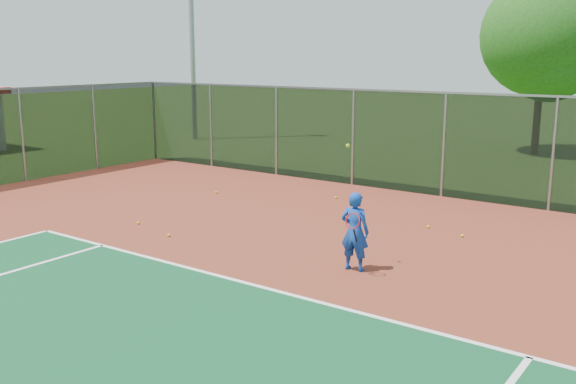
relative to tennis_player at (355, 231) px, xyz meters
name	(u,v)px	position (x,y,z in m)	size (l,w,h in m)	color
court_apron	(365,347)	(1.78, -2.79, -0.78)	(30.00, 20.00, 0.02)	maroon
fence_back	(553,153)	(1.78, 7.21, 0.77)	(30.00, 0.06, 3.03)	black
tennis_player	(355,231)	(0.00, 0.00, 0.00)	(0.60, 0.63, 2.41)	#113DA5
practice_ball_1	(336,197)	(-3.55, 5.13, -0.73)	(0.07, 0.07, 0.07)	#CCCE17
practice_ball_3	(216,192)	(-6.82, 3.67, -0.73)	(0.07, 0.07, 0.07)	#CCCE17
practice_ball_4	(169,235)	(-4.57, -0.45, -0.73)	(0.07, 0.07, 0.07)	#CCCE17
practice_ball_5	(462,236)	(0.87, 3.39, -0.73)	(0.07, 0.07, 0.07)	#CCCE17
practice_ball_6	(428,227)	(-0.08, 3.67, -0.73)	(0.07, 0.07, 0.07)	#CCCE17
practice_ball_8	(138,223)	(-5.97, -0.12, -0.73)	(0.07, 0.07, 0.07)	#CCCE17
tree_back_left	(545,41)	(-1.23, 17.33, 3.82)	(5.00, 5.00, 7.34)	#3B2A15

